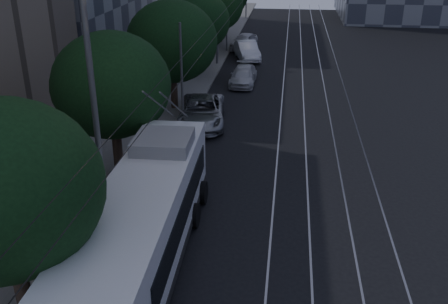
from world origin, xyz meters
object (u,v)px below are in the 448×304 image
Objects in this scene: pickup_silver at (202,112)px; car_white_a at (243,77)px; car_white_c at (247,51)px; car_white_d at (244,41)px; trolleybus at (146,220)px; car_white_b at (243,75)px; streetlamp_near at (105,90)px.

car_white_a is at bearing 72.41° from pickup_silver.
pickup_silver is at bearing -109.60° from car_white_c.
car_white_a is 0.85× the size of car_white_d.
car_white_b is (1.14, 22.35, -1.00)m from trolleybus.
car_white_c is at bearing 86.22° from streetlamp_near.
pickup_silver reaches higher than car_white_b.
trolleybus is 13.53m from pickup_silver.
pickup_silver is 1.27× the size of car_white_b.
car_white_a is at bearing -102.62° from car_white_c.
car_white_c reaches higher than car_white_a.
trolleybus is 4.45m from streetlamp_near.
car_white_d reaches higher than car_white_a.
car_white_c is (-0.44, 7.87, 0.15)m from car_white_b.
pickup_silver is 13.78m from streetlamp_near.
car_white_b is 22.39m from streetlamp_near.
car_white_b is at bearing 73.01° from pickup_silver.
trolleybus is at bearing -29.63° from streetlamp_near.
trolleybus is at bearing -77.91° from car_white_d.
car_white_d is at bearing 81.87° from pickup_silver.
streetlamp_near reaches higher than car_white_a.
car_white_d is (-0.65, 4.20, -0.03)m from car_white_c.
trolleybus reaches higher than car_white_a.
pickup_silver is 20.92m from car_white_d.
car_white_a is 0.79× the size of car_white_c.
car_white_d reaches higher than car_white_b.
car_white_d is 0.46× the size of streetlamp_near.
car_white_a is at bearing -72.86° from car_white_d.
car_white_d is 34.11m from streetlamp_near.
car_white_b is (0.00, 0.50, -0.00)m from car_white_a.
pickup_silver is (-0.46, 13.50, -0.86)m from trolleybus.
trolleybus is 1.24× the size of streetlamp_near.
streetlamp_near is at bearing -109.41° from car_white_c.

